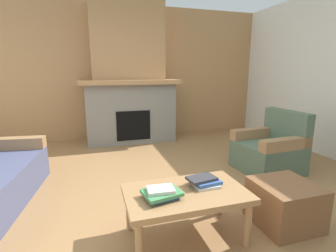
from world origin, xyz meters
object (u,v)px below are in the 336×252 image
at_px(ottoman, 284,204).
at_px(fireplace, 129,83).
at_px(armchair, 270,150).
at_px(coffee_table, 186,197).

bearing_deg(ottoman, fireplace, 105.13).
bearing_deg(fireplace, armchair, -53.13).
xyz_separation_m(fireplace, armchair, (1.65, -2.20, -0.87)).
xyz_separation_m(coffee_table, ottoman, (0.94, -0.08, -0.18)).
xyz_separation_m(fireplace, ottoman, (0.90, -3.34, -0.96)).
bearing_deg(armchair, coffee_table, -147.88).
xyz_separation_m(fireplace, coffee_table, (-0.04, -3.26, -0.79)).
height_order(fireplace, armchair, fireplace).
relative_size(fireplace, coffee_table, 2.70).
bearing_deg(ottoman, armchair, 56.65).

